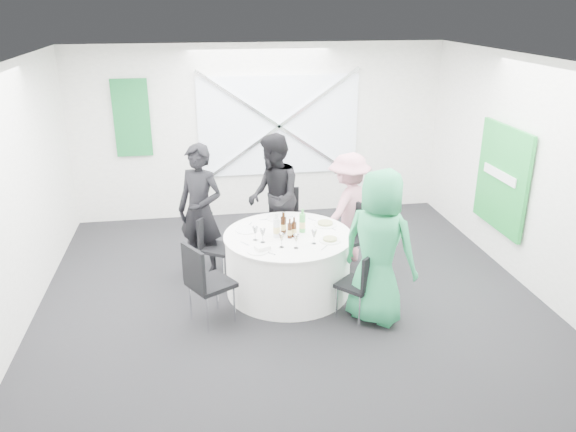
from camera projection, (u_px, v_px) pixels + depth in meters
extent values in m
plane|color=black|center=(291.00, 298.00, 6.87)|extent=(6.00, 6.00, 0.00)
plane|color=silver|center=(291.00, 62.00, 5.86)|extent=(6.00, 6.00, 0.00)
plane|color=silver|center=(260.00, 132.00, 9.12)|extent=(6.00, 0.00, 6.00)
plane|color=silver|center=(368.00, 335.00, 3.60)|extent=(6.00, 0.00, 6.00)
plane|color=silver|center=(10.00, 204.00, 5.91)|extent=(0.00, 6.00, 6.00)
plane|color=silver|center=(534.00, 177.00, 6.81)|extent=(0.00, 6.00, 6.00)
cube|color=silver|center=(279.00, 126.00, 9.09)|extent=(2.60, 0.03, 1.60)
cube|color=silver|center=(279.00, 126.00, 9.06)|extent=(2.63, 0.05, 1.84)
cube|color=silver|center=(279.00, 126.00, 9.06)|extent=(2.63, 0.05, 1.84)
cube|color=#16723A|center=(132.00, 118.00, 8.67)|extent=(0.55, 0.04, 1.20)
cube|color=green|center=(502.00, 178.00, 7.43)|extent=(0.05, 1.20, 1.40)
cylinder|color=white|center=(288.00, 264.00, 6.92)|extent=(1.52, 1.52, 0.74)
cylinder|color=white|center=(288.00, 235.00, 6.78)|extent=(1.56, 1.56, 0.02)
cube|color=black|center=(284.00, 226.00, 7.77)|extent=(0.49, 0.49, 0.05)
cube|color=black|center=(284.00, 203.00, 7.88)|extent=(0.42, 0.09, 0.47)
cylinder|color=silver|center=(296.00, 237.00, 8.04)|extent=(0.02, 0.02, 0.45)
cylinder|color=silver|center=(271.00, 238.00, 8.02)|extent=(0.02, 0.02, 0.45)
cylinder|color=silver|center=(298.00, 248.00, 7.71)|extent=(0.02, 0.02, 0.45)
cylinder|color=silver|center=(272.00, 248.00, 7.69)|extent=(0.02, 0.02, 0.45)
cube|color=black|center=(218.00, 249.00, 7.26)|extent=(0.52, 0.52, 0.04)
cube|color=black|center=(205.00, 231.00, 7.24)|extent=(0.22, 0.32, 0.40)
cylinder|color=silver|center=(215.00, 257.00, 7.52)|extent=(0.02, 0.02, 0.38)
cylinder|color=silver|center=(203.00, 266.00, 7.26)|extent=(0.02, 0.02, 0.38)
cylinder|color=silver|center=(235.00, 260.00, 7.41)|extent=(0.02, 0.02, 0.38)
cylinder|color=silver|center=(224.00, 270.00, 7.15)|extent=(0.02, 0.02, 0.38)
cube|color=black|center=(346.00, 240.00, 7.39)|extent=(0.57, 0.57, 0.05)
cube|color=black|center=(358.00, 219.00, 7.41)|extent=(0.21, 0.38, 0.46)
cylinder|color=silver|center=(364.00, 257.00, 7.44)|extent=(0.02, 0.02, 0.43)
cylinder|color=silver|center=(347.00, 249.00, 7.70)|extent=(0.02, 0.02, 0.43)
cylinder|color=silver|center=(344.00, 264.00, 7.26)|extent=(0.02, 0.02, 0.43)
cylinder|color=silver|center=(327.00, 255.00, 7.52)|extent=(0.02, 0.02, 0.43)
cube|color=black|center=(356.00, 285.00, 6.33)|extent=(0.53, 0.53, 0.05)
cube|color=black|center=(371.00, 272.00, 6.14)|extent=(0.29, 0.27, 0.41)
cylinder|color=silver|center=(360.00, 311.00, 6.20)|extent=(0.02, 0.02, 0.39)
cylinder|color=silver|center=(374.00, 300.00, 6.43)|extent=(0.02, 0.02, 0.39)
cylinder|color=silver|center=(337.00, 302.00, 6.38)|extent=(0.02, 0.02, 0.39)
cylinder|color=silver|center=(351.00, 292.00, 6.60)|extent=(0.02, 0.02, 0.39)
cube|color=black|center=(211.00, 284.00, 6.21)|extent=(0.60, 0.60, 0.05)
cube|color=black|center=(193.00, 268.00, 6.00)|extent=(0.25, 0.38, 0.47)
cylinder|color=silver|center=(190.00, 302.00, 6.32)|extent=(0.02, 0.02, 0.45)
cylinder|color=silver|center=(207.00, 315.00, 6.07)|extent=(0.02, 0.02, 0.45)
cylinder|color=silver|center=(217.00, 292.00, 6.54)|extent=(0.02, 0.02, 0.45)
cylinder|color=silver|center=(234.00, 304.00, 6.28)|extent=(0.02, 0.02, 0.45)
imported|color=black|center=(200.00, 211.00, 7.21)|extent=(0.76, 0.70, 1.75)
imported|color=black|center=(274.00, 198.00, 7.68)|extent=(0.49, 0.87, 1.75)
imported|color=#C57F8E|center=(348.00, 209.00, 7.57)|extent=(1.07, 0.97, 1.54)
imported|color=#29965C|center=(379.00, 248.00, 6.12)|extent=(1.02, 1.00, 1.77)
cylinder|color=white|center=(278.00, 218.00, 7.26)|extent=(0.29, 0.29, 0.01)
cylinder|color=white|center=(247.00, 230.00, 6.90)|extent=(0.28, 0.28, 0.01)
cylinder|color=white|center=(325.00, 224.00, 7.06)|extent=(0.29, 0.29, 0.01)
cylinder|color=#8B9F55|center=(325.00, 223.00, 7.05)|extent=(0.19, 0.19, 0.02)
cylinder|color=white|center=(330.00, 240.00, 6.59)|extent=(0.25, 0.25, 0.01)
cylinder|color=#8B9F55|center=(330.00, 239.00, 6.58)|extent=(0.16, 0.16, 0.02)
cylinder|color=white|center=(258.00, 251.00, 6.32)|extent=(0.24, 0.24, 0.01)
cube|color=white|center=(262.00, 248.00, 6.33)|extent=(0.19, 0.16, 0.04)
cylinder|color=#361909|center=(283.00, 225.00, 6.77)|extent=(0.06, 0.06, 0.21)
cylinder|color=#361909|center=(283.00, 215.00, 6.72)|extent=(0.02, 0.02, 0.06)
cylinder|color=#D4BE70|center=(283.00, 227.00, 6.78)|extent=(0.06, 0.06, 0.07)
cylinder|color=#361909|center=(284.00, 225.00, 6.82)|extent=(0.06, 0.06, 0.19)
cylinder|color=#361909|center=(284.00, 215.00, 6.77)|extent=(0.02, 0.02, 0.06)
cylinder|color=#D4BE70|center=(284.00, 226.00, 6.82)|extent=(0.06, 0.06, 0.07)
cylinder|color=#361909|center=(294.00, 229.00, 6.68)|extent=(0.06, 0.06, 0.19)
cylinder|color=#361909|center=(294.00, 220.00, 6.64)|extent=(0.02, 0.02, 0.06)
cylinder|color=#D4BE70|center=(294.00, 231.00, 6.69)|extent=(0.06, 0.06, 0.07)
cylinder|color=#361909|center=(290.00, 231.00, 6.65)|extent=(0.06, 0.06, 0.18)
cylinder|color=#361909|center=(290.00, 221.00, 6.61)|extent=(0.02, 0.02, 0.06)
cylinder|color=#D4BE70|center=(290.00, 232.00, 6.66)|extent=(0.06, 0.06, 0.06)
cylinder|color=green|center=(302.00, 223.00, 6.81)|extent=(0.08, 0.08, 0.24)
cylinder|color=green|center=(302.00, 212.00, 6.76)|extent=(0.03, 0.03, 0.06)
cylinder|color=#D4BE70|center=(302.00, 225.00, 6.82)|extent=(0.08, 0.08, 0.08)
cylinder|color=silver|center=(277.00, 228.00, 6.66)|extent=(0.08, 0.08, 0.23)
cylinder|color=silver|center=(277.00, 216.00, 6.61)|extent=(0.03, 0.03, 0.06)
cylinder|color=#D4BE70|center=(277.00, 230.00, 6.67)|extent=(0.08, 0.08, 0.08)
cylinder|color=white|center=(255.00, 240.00, 6.62)|extent=(0.06, 0.06, 0.00)
cylinder|color=white|center=(255.00, 236.00, 6.60)|extent=(0.01, 0.01, 0.10)
cone|color=white|center=(255.00, 230.00, 6.57)|extent=(0.07, 0.07, 0.08)
cylinder|color=white|center=(282.00, 247.00, 6.43)|extent=(0.06, 0.06, 0.00)
cylinder|color=white|center=(282.00, 243.00, 6.41)|extent=(0.01, 0.01, 0.10)
cone|color=white|center=(282.00, 237.00, 6.38)|extent=(0.07, 0.07, 0.08)
cylinder|color=white|center=(263.00, 242.00, 6.56)|extent=(0.06, 0.06, 0.00)
cylinder|color=white|center=(263.00, 238.00, 6.54)|extent=(0.01, 0.01, 0.10)
cone|color=white|center=(263.00, 232.00, 6.51)|extent=(0.07, 0.07, 0.08)
cylinder|color=white|center=(296.00, 248.00, 6.41)|extent=(0.06, 0.06, 0.00)
cylinder|color=white|center=(296.00, 244.00, 6.39)|extent=(0.01, 0.01, 0.10)
cone|color=white|center=(296.00, 238.00, 6.36)|extent=(0.07, 0.07, 0.08)
cylinder|color=white|center=(314.00, 243.00, 6.52)|extent=(0.06, 0.06, 0.00)
cylinder|color=white|center=(314.00, 239.00, 6.50)|extent=(0.01, 0.01, 0.10)
cone|color=white|center=(314.00, 233.00, 6.48)|extent=(0.07, 0.07, 0.08)
cube|color=silver|center=(324.00, 248.00, 6.40)|extent=(0.10, 0.13, 0.01)
cube|color=silver|center=(335.00, 239.00, 6.63)|extent=(0.11, 0.12, 0.01)
cube|color=silver|center=(250.00, 225.00, 7.07)|extent=(0.08, 0.14, 0.01)
cube|color=silver|center=(241.00, 232.00, 6.85)|extent=(0.10, 0.13, 0.01)
cube|color=silver|center=(244.00, 243.00, 6.52)|extent=(0.10, 0.13, 0.01)
cube|color=silver|center=(270.00, 253.00, 6.27)|extent=(0.11, 0.12, 0.01)
cube|color=silver|center=(332.00, 228.00, 6.96)|extent=(0.08, 0.14, 0.01)
cube|color=silver|center=(312.00, 220.00, 7.23)|extent=(0.09, 0.14, 0.01)
cube|color=silver|center=(290.00, 217.00, 7.31)|extent=(0.15, 0.03, 0.01)
cube|color=silver|center=(264.00, 219.00, 7.23)|extent=(0.15, 0.03, 0.01)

